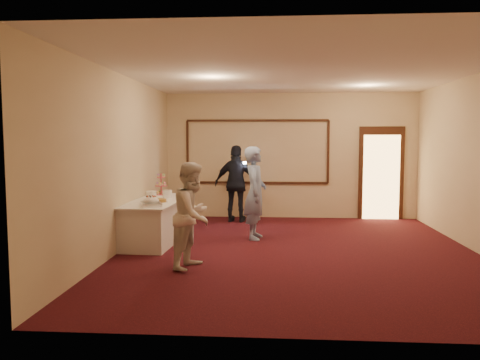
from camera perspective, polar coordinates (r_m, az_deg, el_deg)
name	(u,v)px	position (r m, az deg, el deg)	size (l,w,h in m)	color
floor	(297,252)	(8.06, 6.99, -8.66)	(7.00, 7.00, 0.00)	black
room_walls	(298,132)	(7.84, 7.15, 5.89)	(6.04, 7.04, 3.02)	beige
wall_molding	(257,152)	(11.31, 2.11, 3.47)	(3.45, 0.04, 1.55)	black
doorway	(381,174)	(11.60, 16.82, 0.73)	(1.05, 0.07, 2.20)	black
buffet_table	(157,220)	(8.88, -10.03, -4.88)	(0.99, 2.30, 0.77)	silver
pavlova_tray	(151,202)	(8.05, -10.79, -2.63)	(0.45, 0.50, 0.17)	silver
cupcake_stand	(161,186)	(9.70, -9.59, -0.75)	(0.33, 0.33, 0.48)	#CA4458
plate_stack_a	(151,195)	(8.87, -10.77, -1.86)	(0.20, 0.20, 0.17)	white
plate_stack_b	(167,194)	(9.09, -8.84, -1.71)	(0.18, 0.18, 0.15)	white
tart	(159,201)	(8.48, -9.85, -2.53)	(0.31, 0.31, 0.06)	white
man	(255,193)	(8.88, 1.87, -1.59)	(0.64, 0.42, 1.76)	#8199CA
woman	(193,215)	(6.93, -5.77, -4.28)	(0.76, 0.59, 1.57)	white
guest	(237,184)	(10.74, -0.40, -0.45)	(1.03, 0.43, 1.76)	black
camera_flash	(245,163)	(10.48, 0.57, 2.11)	(0.07, 0.04, 0.05)	white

